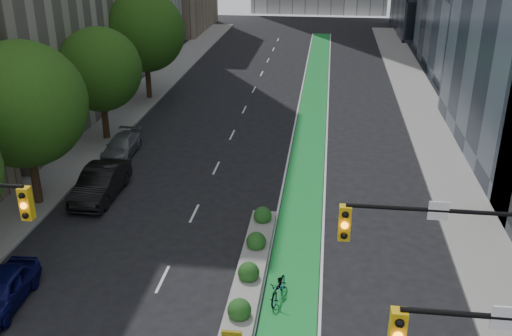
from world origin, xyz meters
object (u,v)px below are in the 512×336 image
(median_planter, at_px, (252,265))
(parked_car_left_near, at_px, (3,290))
(bicycle, at_px, (279,288))
(parked_car_left_far, at_px, (122,146))
(parked_car_left_mid, at_px, (101,183))

(median_planter, distance_m, parked_car_left_near, 10.04)
(median_planter, height_order, bicycle, median_planter)
(bicycle, bearing_deg, parked_car_left_near, -160.35)
(median_planter, relative_size, parked_car_left_near, 2.50)
(parked_car_left_near, bearing_deg, parked_car_left_far, 89.91)
(bicycle, height_order, parked_car_left_mid, parked_car_left_mid)
(parked_car_left_mid, bearing_deg, median_planter, -34.27)
(parked_car_left_near, bearing_deg, parked_car_left_mid, 85.83)
(parked_car_left_mid, xyz_separation_m, parked_car_left_far, (-0.99, 6.10, -0.22))
(parked_car_left_mid, bearing_deg, parked_car_left_near, -91.42)
(median_planter, bearing_deg, parked_car_left_mid, 145.84)
(median_planter, xyz_separation_m, parked_car_left_near, (-9.40, -3.52, 0.33))
(parked_car_left_near, bearing_deg, bicycle, 6.71)
(bicycle, height_order, parked_car_left_far, parked_car_left_far)
(parked_car_left_mid, height_order, parked_car_left_far, parked_car_left_mid)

